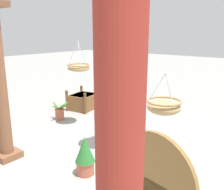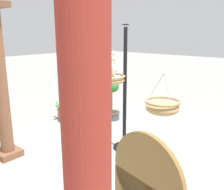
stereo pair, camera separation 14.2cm
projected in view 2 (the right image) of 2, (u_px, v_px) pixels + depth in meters
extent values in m
plane|color=gray|center=(113.00, 148.00, 5.08)|extent=(40.00, 40.00, 0.00)
cylinder|color=black|center=(125.00, 91.00, 4.79)|extent=(0.07, 0.07, 2.37)
cylinder|color=black|center=(124.00, 147.00, 5.08)|extent=(0.44, 0.44, 0.04)
torus|color=black|center=(126.00, 25.00, 4.49)|extent=(0.12, 0.12, 0.02)
ellipsoid|color=tan|center=(110.00, 80.00, 4.65)|extent=(0.53, 0.53, 0.16)
torus|color=#97794E|center=(110.00, 76.00, 4.63)|extent=(0.55, 0.55, 0.04)
ellipsoid|color=silver|center=(110.00, 79.00, 4.64)|extent=(0.46, 0.46, 0.13)
cylinder|color=#B7B7BC|center=(104.00, 63.00, 4.59)|extent=(0.23, 0.14, 0.48)
cylinder|color=#B7B7BC|center=(113.00, 64.00, 4.46)|extent=(0.23, 0.14, 0.48)
cylinder|color=#B7B7BC|center=(115.00, 63.00, 4.66)|extent=(0.01, 0.25, 0.48)
torus|color=#B7B7BC|center=(110.00, 50.00, 4.51)|extent=(0.06, 0.06, 0.01)
ellipsoid|color=beige|center=(110.00, 71.00, 4.60)|extent=(0.26, 0.22, 0.31)
sphere|color=beige|center=(110.00, 58.00, 4.54)|extent=(0.21, 0.21, 0.20)
ellipsoid|color=beige|center=(107.00, 59.00, 4.48)|extent=(0.09, 0.07, 0.06)
sphere|color=black|center=(106.00, 59.00, 4.46)|extent=(0.03, 0.03, 0.03)
sphere|color=beige|center=(113.00, 53.00, 4.47)|extent=(0.08, 0.08, 0.08)
sphere|color=beige|center=(107.00, 53.00, 4.56)|extent=(0.08, 0.08, 0.08)
ellipsoid|color=beige|center=(115.00, 69.00, 4.48)|extent=(0.08, 0.15, 0.20)
ellipsoid|color=beige|center=(103.00, 68.00, 4.65)|extent=(0.08, 0.15, 0.20)
ellipsoid|color=beige|center=(109.00, 78.00, 4.50)|extent=(0.09, 0.18, 0.09)
ellipsoid|color=beige|center=(103.00, 77.00, 4.59)|extent=(0.09, 0.18, 0.09)
ellipsoid|color=tan|center=(162.00, 108.00, 3.88)|extent=(0.52, 0.52, 0.22)
torus|color=#97794E|center=(163.00, 102.00, 3.86)|extent=(0.55, 0.55, 0.04)
cylinder|color=#B7B7BC|center=(155.00, 87.00, 3.82)|extent=(0.22, 0.14, 0.45)
cylinder|color=#B7B7BC|center=(168.00, 89.00, 3.69)|extent=(0.22, 0.14, 0.45)
cylinder|color=#B7B7BC|center=(167.00, 86.00, 3.89)|extent=(0.01, 0.25, 0.45)
torus|color=#B7B7BC|center=(164.00, 73.00, 3.75)|extent=(0.06, 0.06, 0.01)
ellipsoid|color=tan|center=(80.00, 68.00, 5.98)|extent=(0.53, 0.53, 0.16)
torus|color=#97794E|center=(80.00, 65.00, 5.96)|extent=(0.55, 0.55, 0.04)
cylinder|color=#B7B7BC|center=(75.00, 53.00, 5.92)|extent=(0.23, 0.14, 0.56)
cylinder|color=#B7B7BC|center=(81.00, 53.00, 5.79)|extent=(0.23, 0.14, 0.56)
cylinder|color=#B7B7BC|center=(84.00, 53.00, 5.99)|extent=(0.01, 0.25, 0.56)
torus|color=#B7B7BC|center=(80.00, 41.00, 5.83)|extent=(0.06, 0.06, 0.01)
cylinder|color=brown|center=(1.00, 87.00, 4.42)|extent=(0.23, 0.23, 2.67)
cube|color=brown|center=(8.00, 153.00, 4.74)|extent=(0.42, 0.42, 0.12)
cube|color=brown|center=(86.00, 101.00, 7.62)|extent=(0.77, 0.86, 0.45)
cube|color=#382819|center=(86.00, 95.00, 7.57)|extent=(0.68, 0.76, 0.06)
cylinder|color=brown|center=(88.00, 104.00, 7.14)|extent=(0.08, 0.08, 0.55)
cylinder|color=brown|center=(70.00, 101.00, 7.45)|extent=(0.08, 0.08, 0.55)
cylinder|color=brown|center=(102.00, 98.00, 7.77)|extent=(0.08, 0.08, 0.55)
cylinder|color=brown|center=(85.00, 96.00, 8.08)|extent=(0.08, 0.08, 0.55)
sphere|color=brown|center=(87.00, 94.00, 7.06)|extent=(0.09, 0.09, 0.09)
sphere|color=brown|center=(69.00, 91.00, 7.37)|extent=(0.09, 0.09, 0.09)
sphere|color=brown|center=(102.00, 89.00, 7.70)|extent=(0.09, 0.09, 0.09)
sphere|color=brown|center=(84.00, 87.00, 8.01)|extent=(0.09, 0.09, 0.09)
cylinder|color=#AD563D|center=(62.00, 114.00, 6.73)|extent=(0.23, 0.23, 0.30)
torus|color=#9C4E37|center=(62.00, 109.00, 6.70)|extent=(0.26, 0.26, 0.03)
cylinder|color=#382819|center=(62.00, 109.00, 6.70)|extent=(0.20, 0.20, 0.03)
ellipsoid|color=#478E38|center=(59.00, 105.00, 6.74)|extent=(0.26, 0.07, 0.21)
ellipsoid|color=#478E38|center=(58.00, 107.00, 6.57)|extent=(0.09, 0.28, 0.18)
ellipsoid|color=#478E38|center=(66.00, 106.00, 6.61)|extent=(0.29, 0.11, 0.15)
ellipsoid|color=#478E38|center=(66.00, 104.00, 6.76)|extent=(0.09, 0.29, 0.15)
cylinder|color=#4C4C51|center=(112.00, 115.00, 6.74)|extent=(0.39, 0.39, 0.20)
torus|color=#444449|center=(112.00, 112.00, 6.72)|extent=(0.43, 0.43, 0.03)
cylinder|color=#382819|center=(112.00, 112.00, 6.72)|extent=(0.35, 0.35, 0.03)
cylinder|color=#4C6B38|center=(112.00, 102.00, 6.65)|extent=(0.02, 0.02, 0.55)
ellipsoid|color=#28702D|center=(112.00, 86.00, 6.54)|extent=(0.37, 0.37, 0.32)
cylinder|color=#AD563D|center=(84.00, 167.00, 4.15)|extent=(0.29, 0.29, 0.23)
torus|color=#9C4E37|center=(84.00, 161.00, 4.12)|extent=(0.33, 0.33, 0.03)
cylinder|color=#382819|center=(84.00, 161.00, 4.12)|extent=(0.26, 0.26, 0.03)
cone|color=#28702D|center=(83.00, 149.00, 4.07)|extent=(0.32, 0.32, 0.42)
cylinder|color=olive|center=(146.00, 177.00, 2.07)|extent=(0.76, 0.19, 0.77)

